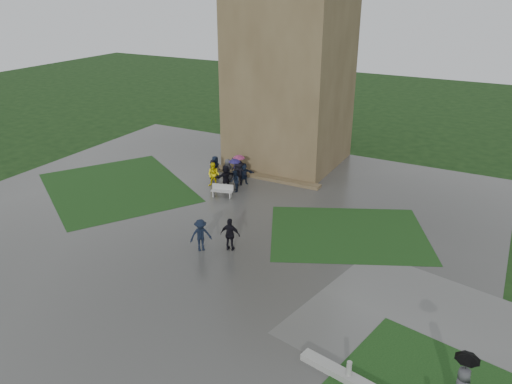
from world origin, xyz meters
The scene contains 11 objects.
ground centered at (0.00, 0.00, 0.00)m, with size 120.00×120.00×0.00m, color black.
plaza centered at (0.00, 2.00, 0.01)m, with size 34.00×34.00×0.02m, color #3B3B38.
lawn_inset_left centered at (-8.50, 4.00, 0.03)m, with size 11.00×9.00×0.01m, color #143412.
lawn_inset_right centered at (8.50, 5.00, 0.03)m, with size 9.00×7.00×0.01m, color #143412.
tower centered at (0.00, 15.00, 9.00)m, with size 8.00×8.00×18.00m, color brown.
tower_plinth centered at (0.00, 10.60, 0.13)m, with size 9.00×0.80×0.22m, color brown.
bench centered at (-0.91, 6.17, 0.47)m, with size 1.57×0.84×0.87m.
visitor_cluster centered at (-1.56, 8.33, 1.00)m, with size 3.54×3.42×2.44m.
pedestrian_mid centered at (1.97, -0.71, 0.95)m, with size 1.20×0.62×1.85m, color black.
pedestrian_near centered at (3.37, 0.08, 0.97)m, with size 1.11×0.63×1.90m, color black.
pedestrian_path centered at (16.04, -5.71, 1.29)m, with size 0.82×0.99×2.36m.
Camera 1 is at (15.99, -20.56, 13.73)m, focal length 35.00 mm.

